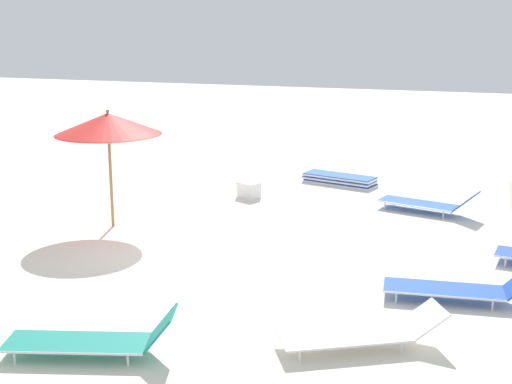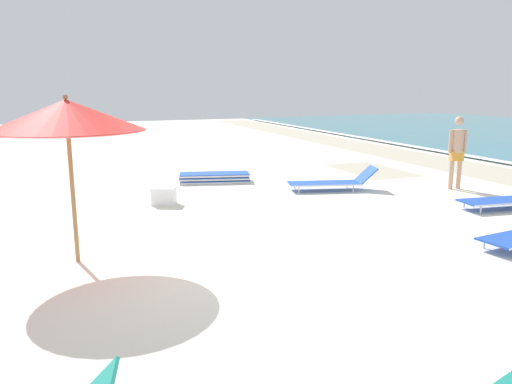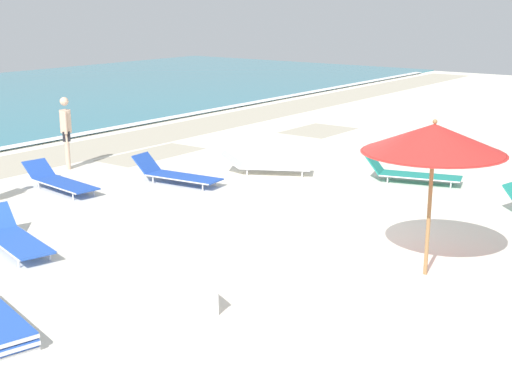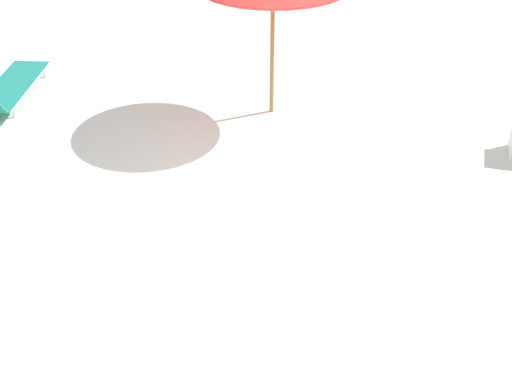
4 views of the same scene
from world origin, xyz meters
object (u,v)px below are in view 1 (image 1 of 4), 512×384
(sun_lounger_beside_umbrella, at_px, (94,340))
(sun_lounger_mid_beach_pair_a, at_px, (428,203))
(sun_lounger_near_water_left, at_px, (459,288))
(cooler_box, at_px, (249,190))
(lounger_stack, at_px, (340,179))
(sun_lounger_near_water_right, at_px, (362,332))
(beach_umbrella, at_px, (108,124))

(sun_lounger_beside_umbrella, relative_size, sun_lounger_mid_beach_pair_a, 1.02)
(sun_lounger_beside_umbrella, relative_size, sun_lounger_near_water_left, 1.01)
(sun_lounger_near_water_left, relative_size, cooler_box, 3.66)
(lounger_stack, xyz_separation_m, sun_lounger_near_water_right, (8.88, 2.17, 0.09))
(lounger_stack, bearing_deg, sun_lounger_beside_umbrella, 9.01)
(sun_lounger_near_water_left, height_order, sun_lounger_near_water_right, sun_lounger_near_water_left)
(sun_lounger_beside_umbrella, bearing_deg, lounger_stack, 158.66)
(sun_lounger_near_water_left, distance_m, sun_lounger_near_water_right, 2.25)
(lounger_stack, bearing_deg, cooler_box, -26.09)
(sun_lounger_beside_umbrella, bearing_deg, cooler_box, 169.44)
(sun_lounger_beside_umbrella, xyz_separation_m, sun_lounger_mid_beach_pair_a, (-8.13, 3.33, -0.00))
(sun_lounger_mid_beach_pair_a, distance_m, cooler_box, 4.10)
(sun_lounger_near_water_left, bearing_deg, cooler_box, -140.82)
(sun_lounger_near_water_right, xyz_separation_m, sun_lounger_mid_beach_pair_a, (-6.84, 0.20, 0.01))
(beach_umbrella, relative_size, sun_lounger_near_water_left, 1.07)
(sun_lounger_mid_beach_pair_a, relative_size, cooler_box, 3.62)
(sun_lounger_near_water_left, distance_m, sun_lounger_mid_beach_pair_a, 4.96)
(sun_lounger_near_water_left, height_order, sun_lounger_mid_beach_pair_a, sun_lounger_near_water_left)
(sun_lounger_near_water_left, bearing_deg, sun_lounger_beside_umbrella, -58.79)
(sun_lounger_near_water_right, bearing_deg, sun_lounger_beside_umbrella, -96.47)
(beach_umbrella, bearing_deg, sun_lounger_near_water_left, 75.06)
(beach_umbrella, relative_size, sun_lounger_near_water_right, 1.09)
(sun_lounger_mid_beach_pair_a, bearing_deg, lounger_stack, -115.86)
(lounger_stack, distance_m, sun_lounger_near_water_right, 9.14)
(cooler_box, bearing_deg, lounger_stack, 74.50)
(sun_lounger_beside_umbrella, bearing_deg, beach_umbrella, -168.72)
(beach_umbrella, relative_size, sun_lounger_beside_umbrella, 1.06)
(sun_lounger_beside_umbrella, xyz_separation_m, sun_lounger_near_water_left, (-3.25, 4.22, -0.00))
(beach_umbrella, bearing_deg, sun_lounger_near_water_right, 56.58)
(cooler_box, bearing_deg, sun_lounger_mid_beach_pair_a, 24.85)
(beach_umbrella, height_order, sun_lounger_beside_umbrella, beach_umbrella)
(sun_lounger_near_water_right, distance_m, sun_lounger_mid_beach_pair_a, 6.85)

